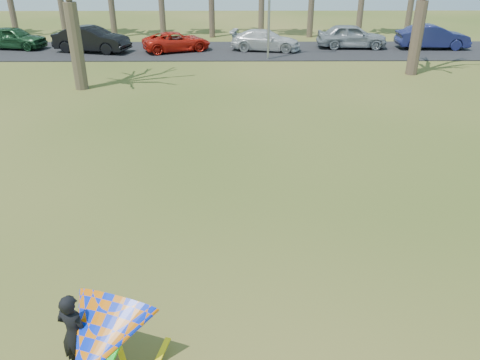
{
  "coord_description": "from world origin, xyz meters",
  "views": [
    {
      "loc": [
        -0.1,
        -8.75,
        6.38
      ],
      "look_at": [
        0.0,
        2.0,
        1.1
      ],
      "focal_mm": 35.0,
      "sensor_mm": 36.0,
      "label": 1
    }
  ],
  "objects_px": {
    "car_3": "(266,40)",
    "kite_flyer": "(96,341)",
    "car_0": "(14,38)",
    "car_5": "(433,37)",
    "car_4": "(352,36)",
    "car_1": "(92,39)",
    "car_2": "(177,42)"
  },
  "relations": [
    {
      "from": "car_1",
      "to": "car_3",
      "type": "distance_m",
      "value": 12.03
    },
    {
      "from": "car_4",
      "to": "car_5",
      "type": "distance_m",
      "value": 5.72
    },
    {
      "from": "car_0",
      "to": "car_2",
      "type": "bearing_deg",
      "value": -84.71
    },
    {
      "from": "car_4",
      "to": "car_0",
      "type": "bearing_deg",
      "value": 92.36
    },
    {
      "from": "car_4",
      "to": "car_5",
      "type": "xyz_separation_m",
      "value": [
        5.71,
        -0.32,
        -0.02
      ]
    },
    {
      "from": "car_0",
      "to": "kite_flyer",
      "type": "bearing_deg",
      "value": -144.72
    },
    {
      "from": "kite_flyer",
      "to": "car_2",
      "type": "bearing_deg",
      "value": 93.79
    },
    {
      "from": "car_2",
      "to": "car_5",
      "type": "height_order",
      "value": "car_5"
    },
    {
      "from": "car_5",
      "to": "kite_flyer",
      "type": "distance_m",
      "value": 33.01
    },
    {
      "from": "car_0",
      "to": "car_3",
      "type": "xyz_separation_m",
      "value": [
        17.91,
        -0.81,
        -0.07
      ]
    },
    {
      "from": "car_0",
      "to": "car_5",
      "type": "distance_m",
      "value": 29.86
    },
    {
      "from": "car_2",
      "to": "car_3",
      "type": "distance_m",
      "value": 6.2
    },
    {
      "from": "car_0",
      "to": "car_5",
      "type": "xyz_separation_m",
      "value": [
        29.86,
        -0.25,
        0.05
      ]
    },
    {
      "from": "car_3",
      "to": "car_5",
      "type": "distance_m",
      "value": 11.96
    },
    {
      "from": "car_1",
      "to": "car_3",
      "type": "height_order",
      "value": "car_1"
    },
    {
      "from": "car_3",
      "to": "car_5",
      "type": "height_order",
      "value": "car_5"
    },
    {
      "from": "car_0",
      "to": "car_1",
      "type": "distance_m",
      "value": 6.02
    },
    {
      "from": "car_2",
      "to": "car_1",
      "type": "bearing_deg",
      "value": 70.16
    },
    {
      "from": "car_3",
      "to": "car_2",
      "type": "bearing_deg",
      "value": 101.92
    },
    {
      "from": "car_5",
      "to": "car_1",
      "type": "bearing_deg",
      "value": 93.87
    },
    {
      "from": "car_4",
      "to": "kite_flyer",
      "type": "relative_size",
      "value": 2.06
    },
    {
      "from": "car_0",
      "to": "car_5",
      "type": "height_order",
      "value": "car_5"
    },
    {
      "from": "car_0",
      "to": "car_1",
      "type": "xyz_separation_m",
      "value": [
        5.89,
        -1.26,
        0.08
      ]
    },
    {
      "from": "car_3",
      "to": "kite_flyer",
      "type": "distance_m",
      "value": 28.49
    },
    {
      "from": "car_4",
      "to": "car_1",
      "type": "bearing_deg",
      "value": 96.34
    },
    {
      "from": "car_0",
      "to": "kite_flyer",
      "type": "relative_size",
      "value": 1.89
    },
    {
      "from": "car_3",
      "to": "car_4",
      "type": "distance_m",
      "value": 6.3
    },
    {
      "from": "car_3",
      "to": "car_5",
      "type": "relative_size",
      "value": 0.97
    },
    {
      "from": "car_1",
      "to": "kite_flyer",
      "type": "xyz_separation_m",
      "value": [
        7.68,
        -27.7,
        -0.07
      ]
    },
    {
      "from": "car_2",
      "to": "car_3",
      "type": "xyz_separation_m",
      "value": [
        6.2,
        0.19,
        0.05
      ]
    },
    {
      "from": "car_0",
      "to": "car_4",
      "type": "height_order",
      "value": "car_4"
    },
    {
      "from": "kite_flyer",
      "to": "car_4",
      "type": "bearing_deg",
      "value": 69.98
    }
  ]
}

